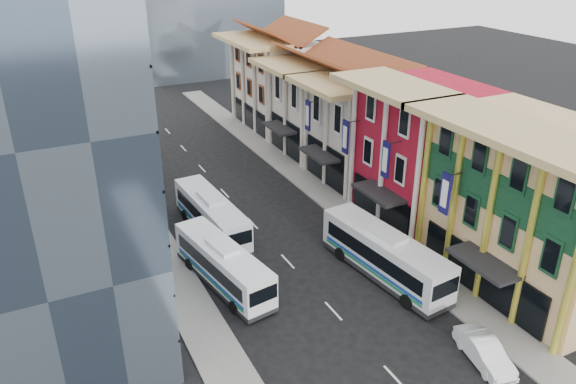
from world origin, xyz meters
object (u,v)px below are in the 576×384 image
shophouse_tan (534,209)px  bus_left_near (223,264)px  office_tower (5,84)px  bus_right (385,254)px  bus_left_far (211,214)px  sedan_right (485,352)px

shophouse_tan → bus_left_near: size_ratio=1.33×
office_tower → bus_right: size_ratio=2.55×
bus_right → bus_left_near: bearing=152.4°
bus_left_near → bus_right: (11.00, -4.25, 0.20)m
bus_left_far → sedan_right: bearing=-70.9°
shophouse_tan → office_tower: office_tower is taller
office_tower → bus_left_far: size_ratio=2.75×
office_tower → bus_left_near: (11.50, -4.68, -13.31)m
office_tower → sedan_right: 32.83m
shophouse_tan → bus_left_far: bearing=136.2°
sedan_right → bus_right: bearing=101.0°
shophouse_tan → bus_left_near: bearing=154.4°
shophouse_tan → sedan_right: (-8.50, -5.20, -5.24)m
shophouse_tan → sedan_right: size_ratio=3.04×
bus_right → sedan_right: size_ratio=2.55×
shophouse_tan → bus_right: 10.72m
bus_right → bus_left_far: bearing=121.3°
bus_left_far → sedan_right: 24.02m
bus_left_near → bus_left_far: (1.79, 7.64, 0.06)m
bus_right → sedan_right: 10.33m
bus_left_far → sedan_right: (9.21, -22.16, -0.99)m
sedan_right → bus_left_near: bearing=138.2°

